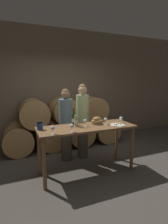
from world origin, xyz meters
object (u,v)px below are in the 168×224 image
blue_crock (40,126)px  wine_glass_left (72,126)px  tasting_table (87,133)px  wine_bottle_white (76,121)px  bread_basket (97,121)px  wine_glass_center (85,121)px  wine_glass_far_right (121,119)px  person_left (66,124)px  wine_glass_right (106,120)px  cheese_plate (118,125)px  person_right (83,120)px  wine_glass_far_left (53,128)px  wine_bottle_red (74,119)px

blue_crock → wine_glass_left: bearing=-35.8°
tasting_table → wine_bottle_white: size_ratio=5.54×
tasting_table → bread_basket: 0.33m
bread_basket → wine_glass_center: bread_basket is taller
bread_basket → wine_glass_left: size_ratio=1.59×
blue_crock → wine_glass_center: wine_glass_center is taller
wine_glass_far_right → wine_glass_center: bearing=176.0°
tasting_table → wine_glass_center: 0.22m
wine_glass_left → wine_glass_far_right: 1.12m
tasting_table → person_left: 0.70m
wine_glass_left → wine_glass_center: size_ratio=1.00×
bread_basket → wine_glass_right: bread_basket is taller
blue_crock → cheese_plate: (1.41, -0.25, -0.06)m
bread_basket → wine_glass_center: bearing=-163.9°
tasting_table → blue_crock: bearing=173.5°
person_left → wine_glass_center: bearing=-75.0°
person_left → person_right: (0.39, 0.00, 0.06)m
wine_glass_far_left → wine_glass_center: bearing=20.9°
blue_crock → wine_glass_far_right: 1.57m
wine_bottle_white → wine_glass_far_right: (0.92, -0.10, -0.02)m
person_left → person_right: size_ratio=0.94×
bread_basket → wine_glass_far_right: bread_basket is taller
person_right → blue_crock: person_right is taller
wine_glass_far_left → wine_glass_right: same height
wine_glass_center → wine_bottle_red: bearing=127.0°
tasting_table → person_left: person_left is taller
tasting_table → wine_glass_left: (-0.37, -0.24, 0.22)m
blue_crock → wine_glass_far_left: size_ratio=0.94×
wine_glass_center → wine_glass_left: bearing=-143.4°
tasting_table → cheese_plate: (0.58, -0.15, 0.13)m
wine_glass_far_left → wine_glass_center: (0.66, 0.25, 0.00)m
blue_crock → wine_glass_left: 0.57m
wine_glass_far_left → wine_glass_far_right: size_ratio=1.00×
person_left → wine_glass_far_left: 1.05m
wine_glass_left → wine_glass_far_right: same height
tasting_table → wine_glass_right: bearing=-1.1°
wine_bottle_red → wine_glass_far_right: size_ratio=2.43×
wine_bottle_red → wine_glass_right: 0.61m
wine_bottle_white → wine_glass_far_right: wine_bottle_white is taller
cheese_plate → wine_bottle_white: bearing=164.0°
wine_glass_left → cheese_plate: bearing=5.3°
person_left → cheese_plate: size_ratio=5.52×
cheese_plate → wine_glass_center: (-0.60, 0.17, 0.09)m
wine_glass_right → wine_glass_far_right: 0.34m
tasting_table → wine_glass_far_right: size_ratio=13.55×
person_right → bread_basket: (0.07, -0.57, 0.08)m
person_right → blue_crock: (-1.03, -0.58, 0.10)m
cheese_plate → wine_glass_far_left: wine_glass_far_left is taller
tasting_table → wine_bottle_red: bearing=128.5°
tasting_table → person_right: bearing=74.2°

